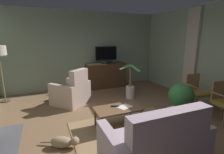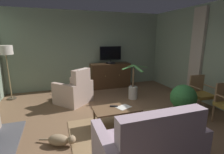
{
  "view_description": "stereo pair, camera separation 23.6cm",
  "coord_description": "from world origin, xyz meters",
  "px_view_note": "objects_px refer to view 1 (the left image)",
  "views": [
    {
      "loc": [
        -1.45,
        -3.07,
        1.91
      ],
      "look_at": [
        -0.03,
        0.39,
        1.02
      ],
      "focal_mm": 26.99,
      "sensor_mm": 36.0,
      "label": 1
    },
    {
      "loc": [
        -1.23,
        -3.15,
        1.91
      ],
      "look_at": [
        -0.03,
        0.39,
        1.02
      ],
      "focal_mm": 26.99,
      "sensor_mm": 36.0,
      "label": 2
    }
  ],
  "objects_px": {
    "armchair_facing_sofa": "(72,93)",
    "side_chair_tucked_against_wall": "(196,91)",
    "potted_plant_on_hearth_side": "(181,97)",
    "tv_cabinet": "(106,76)",
    "sofa_floral": "(155,146)",
    "television": "(106,54)",
    "tv_remote": "(115,106)",
    "potted_plant_tall_palm_by_window": "(130,89)",
    "cat": "(64,142)",
    "side_chair_nearest_door": "(223,100)",
    "folded_newspaper": "(125,107)",
    "coffee_table": "(118,110)"
  },
  "relations": [
    {
      "from": "tv_cabinet",
      "to": "side_chair_nearest_door",
      "type": "relative_size",
      "value": 1.64
    },
    {
      "from": "sofa_floral",
      "to": "tv_cabinet",
      "type": "bearing_deg",
      "value": 79.58
    },
    {
      "from": "armchair_facing_sofa",
      "to": "coffee_table",
      "type": "bearing_deg",
      "value": -68.16
    },
    {
      "from": "tv_cabinet",
      "to": "sofa_floral",
      "type": "bearing_deg",
      "value": -100.42
    },
    {
      "from": "side_chair_nearest_door",
      "to": "cat",
      "type": "relative_size",
      "value": 1.41
    },
    {
      "from": "cat",
      "to": "potted_plant_tall_palm_by_window",
      "type": "bearing_deg",
      "value": 37.66
    },
    {
      "from": "tv_cabinet",
      "to": "side_chair_tucked_against_wall",
      "type": "bearing_deg",
      "value": -61.35
    },
    {
      "from": "armchair_facing_sofa",
      "to": "potted_plant_on_hearth_side",
      "type": "relative_size",
      "value": 1.5
    },
    {
      "from": "television",
      "to": "side_chair_nearest_door",
      "type": "relative_size",
      "value": 0.9
    },
    {
      "from": "television",
      "to": "sofa_floral",
      "type": "xyz_separation_m",
      "value": [
        -0.77,
        -4.14,
        -0.94
      ]
    },
    {
      "from": "tv_cabinet",
      "to": "tv_remote",
      "type": "bearing_deg",
      "value": -106.6
    },
    {
      "from": "coffee_table",
      "to": "tv_remote",
      "type": "bearing_deg",
      "value": 109.15
    },
    {
      "from": "armchair_facing_sofa",
      "to": "cat",
      "type": "distance_m",
      "value": 2.08
    },
    {
      "from": "side_chair_nearest_door",
      "to": "potted_plant_tall_palm_by_window",
      "type": "relative_size",
      "value": 0.84
    },
    {
      "from": "tv_cabinet",
      "to": "sofa_floral",
      "type": "relative_size",
      "value": 0.99
    },
    {
      "from": "folded_newspaper",
      "to": "potted_plant_on_hearth_side",
      "type": "height_order",
      "value": "potted_plant_on_hearth_side"
    },
    {
      "from": "sofa_floral",
      "to": "potted_plant_on_hearth_side",
      "type": "bearing_deg",
      "value": 36.1
    },
    {
      "from": "television",
      "to": "cat",
      "type": "relative_size",
      "value": 1.27
    },
    {
      "from": "armchair_facing_sofa",
      "to": "potted_plant_tall_palm_by_window",
      "type": "relative_size",
      "value": 1.11
    },
    {
      "from": "potted_plant_on_hearth_side",
      "to": "potted_plant_tall_palm_by_window",
      "type": "bearing_deg",
      "value": 110.86
    },
    {
      "from": "potted_plant_on_hearth_side",
      "to": "armchair_facing_sofa",
      "type": "bearing_deg",
      "value": 143.05
    },
    {
      "from": "television",
      "to": "tv_remote",
      "type": "bearing_deg",
      "value": -106.89
    },
    {
      "from": "side_chair_nearest_door",
      "to": "potted_plant_on_hearth_side",
      "type": "distance_m",
      "value": 0.89
    },
    {
      "from": "potted_plant_tall_palm_by_window",
      "to": "cat",
      "type": "relative_size",
      "value": 1.68
    },
    {
      "from": "television",
      "to": "cat",
      "type": "xyz_separation_m",
      "value": [
        -1.99,
        -3.17,
        -1.17
      ]
    },
    {
      "from": "tv_cabinet",
      "to": "television",
      "type": "relative_size",
      "value": 1.82
    },
    {
      "from": "cat",
      "to": "armchair_facing_sofa",
      "type": "bearing_deg",
      "value": 76.42
    },
    {
      "from": "tv_remote",
      "to": "folded_newspaper",
      "type": "xyz_separation_m",
      "value": [
        0.19,
        -0.09,
        -0.01
      ]
    },
    {
      "from": "side_chair_nearest_door",
      "to": "potted_plant_on_hearth_side",
      "type": "relative_size",
      "value": 1.14
    },
    {
      "from": "television",
      "to": "side_chair_nearest_door",
      "type": "distance_m",
      "value": 3.92
    },
    {
      "from": "side_chair_tucked_against_wall",
      "to": "cat",
      "type": "distance_m",
      "value": 3.58
    },
    {
      "from": "tv_cabinet",
      "to": "folded_newspaper",
      "type": "xyz_separation_m",
      "value": [
        -0.66,
        -2.94,
        -0.0
      ]
    },
    {
      "from": "tv_cabinet",
      "to": "television",
      "type": "xyz_separation_m",
      "value": [
        -0.0,
        -0.05,
        0.83
      ]
    },
    {
      "from": "coffee_table",
      "to": "folded_newspaper",
      "type": "bearing_deg",
      "value": -1.84
    },
    {
      "from": "folded_newspaper",
      "to": "potted_plant_on_hearth_side",
      "type": "relative_size",
      "value": 0.37
    },
    {
      "from": "television",
      "to": "armchair_facing_sofa",
      "type": "distance_m",
      "value": 2.12
    },
    {
      "from": "tv_remote",
      "to": "cat",
      "type": "xyz_separation_m",
      "value": [
        -1.15,
        -0.38,
        -0.34
      ]
    },
    {
      "from": "tv_remote",
      "to": "potted_plant_tall_palm_by_window",
      "type": "relative_size",
      "value": 0.16
    },
    {
      "from": "television",
      "to": "tv_cabinet",
      "type": "bearing_deg",
      "value": 90.0
    },
    {
      "from": "side_chair_nearest_door",
      "to": "television",
      "type": "bearing_deg",
      "value": 113.72
    },
    {
      "from": "sofa_floral",
      "to": "potted_plant_tall_palm_by_window",
      "type": "relative_size",
      "value": 1.39
    },
    {
      "from": "potted_plant_tall_palm_by_window",
      "to": "coffee_table",
      "type": "bearing_deg",
      "value": -126.77
    },
    {
      "from": "armchair_facing_sofa",
      "to": "side_chair_tucked_against_wall",
      "type": "height_order",
      "value": "armchair_facing_sofa"
    },
    {
      "from": "potted_plant_on_hearth_side",
      "to": "tv_remote",
      "type": "bearing_deg",
      "value": 174.94
    },
    {
      "from": "tv_remote",
      "to": "side_chair_tucked_against_wall",
      "type": "distance_m",
      "value": 2.4
    },
    {
      "from": "television",
      "to": "side_chair_tucked_against_wall",
      "type": "relative_size",
      "value": 0.89
    },
    {
      "from": "tv_cabinet",
      "to": "folded_newspaper",
      "type": "bearing_deg",
      "value": -102.58
    },
    {
      "from": "side_chair_tucked_against_wall",
      "to": "potted_plant_on_hearth_side",
      "type": "xyz_separation_m",
      "value": [
        -0.68,
        -0.16,
        -0.04
      ]
    },
    {
      "from": "potted_plant_on_hearth_side",
      "to": "cat",
      "type": "bearing_deg",
      "value": -175.54
    },
    {
      "from": "television",
      "to": "potted_plant_tall_palm_by_window",
      "type": "xyz_separation_m",
      "value": [
        0.28,
        -1.41,
        -0.98
      ]
    }
  ]
}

